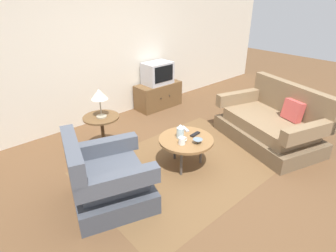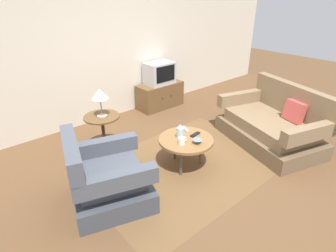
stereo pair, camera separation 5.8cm
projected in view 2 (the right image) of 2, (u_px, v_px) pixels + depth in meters
name	position (u px, v px, depth m)	size (l,w,h in m)	color
ground_plane	(198.00, 169.00, 3.79)	(16.00, 16.00, 0.00)	brown
back_wall	(102.00, 44.00, 4.80)	(9.00, 0.12, 2.70)	beige
area_rug	(185.00, 165.00, 3.86)	(2.66, 1.88, 0.00)	brown
armchair	(106.00, 180.00, 3.10)	(1.07, 1.08, 0.85)	#3E424B
couch	(273.00, 126.00, 4.32)	(1.36, 1.78, 0.90)	brown
coffee_table	(186.00, 141.00, 3.69)	(0.73, 0.73, 0.42)	olive
side_table	(103.00, 126.00, 4.05)	(0.52, 0.52, 0.57)	brown
tv_stand	(160.00, 95.00, 5.68)	(0.94, 0.45, 0.50)	brown
television	(159.00, 73.00, 5.48)	(0.56, 0.40, 0.42)	#B7B7BC
table_lamp	(100.00, 95.00, 3.82)	(0.23, 0.23, 0.42)	#9E937A
vase	(180.00, 131.00, 3.66)	(0.10, 0.10, 0.20)	silver
mug	(182.00, 141.00, 3.53)	(0.14, 0.09, 0.09)	white
bowl	(197.00, 141.00, 3.55)	(0.13, 0.13, 0.06)	slate
tv_remote_dark	(195.00, 134.00, 3.76)	(0.17, 0.07, 0.02)	black
tv_remote_silver	(185.00, 129.00, 3.91)	(0.10, 0.17, 0.02)	#B2B2B7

